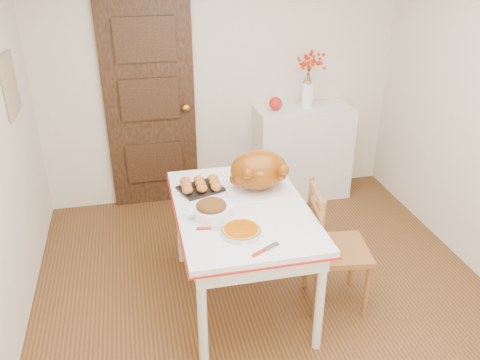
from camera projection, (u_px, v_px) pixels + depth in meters
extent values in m
cube|color=#402815|center=(275.00, 317.00, 3.61)|extent=(3.50, 4.00, 0.00)
cube|color=beige|center=(221.00, 77.00, 4.80)|extent=(3.50, 0.00, 2.50)
cube|color=black|center=(150.00, 105.00, 4.73)|extent=(0.85, 0.06, 2.06)
cube|color=tan|center=(10.00, 85.00, 3.65)|extent=(0.03, 0.35, 0.45)
cube|color=silver|center=(302.00, 152.00, 5.11)|extent=(0.96, 0.43, 0.96)
sphere|color=red|center=(276.00, 103.00, 4.80)|extent=(0.13, 0.13, 0.13)
cylinder|color=#A34100|center=(241.00, 230.00, 3.11)|extent=(0.29, 0.29, 0.05)
cylinder|color=white|center=(237.00, 169.00, 3.86)|extent=(0.08, 0.08, 0.11)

